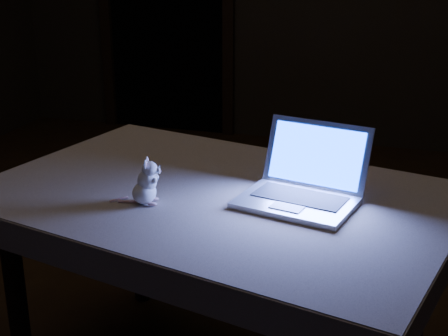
% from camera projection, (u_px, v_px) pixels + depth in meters
% --- Properties ---
extents(floor, '(5.00, 5.00, 0.00)m').
position_uv_depth(floor, '(198.00, 318.00, 2.57)').
color(floor, black).
rests_on(floor, ground).
extents(table, '(1.45, 1.11, 0.69)m').
position_uv_depth(table, '(217.00, 295.00, 2.07)').
color(table, black).
rests_on(table, floor).
extents(tablecloth, '(1.62, 1.34, 0.09)m').
position_uv_depth(tablecloth, '(221.00, 212.00, 1.93)').
color(tablecloth, '#BEAE9E').
rests_on(tablecloth, table).
extents(laptop, '(0.37, 0.34, 0.22)m').
position_uv_depth(laptop, '(297.00, 170.00, 1.82)').
color(laptop, silver).
rests_on(laptop, tablecloth).
extents(plush_mouse, '(0.11, 0.11, 0.13)m').
position_uv_depth(plush_mouse, '(144.00, 181.00, 1.85)').
color(plush_mouse, white).
rests_on(plush_mouse, tablecloth).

